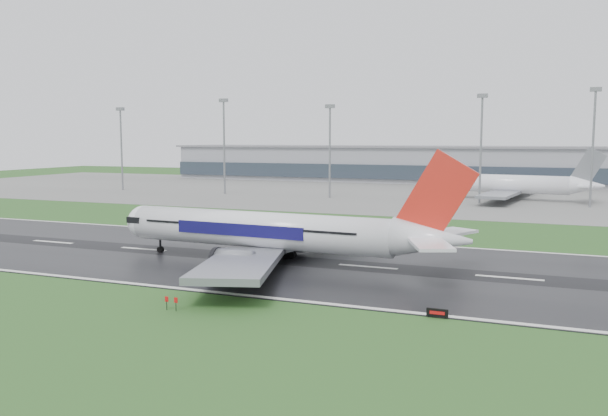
% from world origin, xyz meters
% --- Properties ---
extents(ground, '(520.00, 520.00, 0.00)m').
position_xyz_m(ground, '(0.00, 0.00, 0.00)').
color(ground, '#224D1C').
rests_on(ground, ground).
extents(runway, '(400.00, 45.00, 0.10)m').
position_xyz_m(runway, '(0.00, 0.00, 0.05)').
color(runway, black).
rests_on(runway, ground).
extents(apron, '(400.00, 130.00, 0.08)m').
position_xyz_m(apron, '(0.00, 125.00, 0.04)').
color(apron, slate).
rests_on(apron, ground).
extents(terminal, '(240.00, 36.00, 15.00)m').
position_xyz_m(terminal, '(0.00, 185.00, 7.50)').
color(terminal, gray).
rests_on(terminal, ground).
extents(main_airliner, '(59.09, 56.51, 16.76)m').
position_xyz_m(main_airliner, '(7.05, -2.59, 8.48)').
color(main_airliner, white).
rests_on(main_airliner, runway).
extents(parked_airliner, '(60.37, 57.16, 15.89)m').
position_xyz_m(parked_airliner, '(32.38, 114.32, 8.03)').
color(parked_airliner, white).
rests_on(parked_airliner, apron).
extents(runway_sign, '(2.31, 0.41, 1.04)m').
position_xyz_m(runway_sign, '(34.00, -22.57, 0.52)').
color(runway_sign, black).
rests_on(runway_sign, ground).
extents(floodmast_0, '(0.64, 0.64, 29.15)m').
position_xyz_m(floodmast_0, '(-102.17, 100.00, 14.58)').
color(floodmast_0, gray).
rests_on(floodmast_0, ground).
extents(floodmast_1, '(0.64, 0.64, 31.31)m').
position_xyz_m(floodmast_1, '(-59.32, 100.00, 15.66)').
color(floodmast_1, gray).
rests_on(floodmast_1, ground).
extents(floodmast_2, '(0.64, 0.64, 28.60)m').
position_xyz_m(floodmast_2, '(-21.03, 100.00, 14.30)').
color(floodmast_2, gray).
rests_on(floodmast_2, ground).
extents(floodmast_3, '(0.64, 0.64, 30.74)m').
position_xyz_m(floodmast_3, '(25.66, 100.00, 15.37)').
color(floodmast_3, gray).
rests_on(floodmast_3, ground).
extents(floodmast_4, '(0.64, 0.64, 31.71)m').
position_xyz_m(floodmast_4, '(55.34, 100.00, 15.85)').
color(floodmast_4, gray).
rests_on(floodmast_4, ground).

